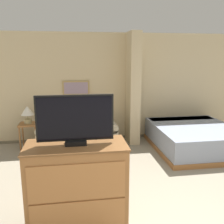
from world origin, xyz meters
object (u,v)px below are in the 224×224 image
(couch, at_px, (78,132))
(bed, at_px, (194,137))
(table_lamp, at_px, (27,112))
(tv, at_px, (75,120))
(tv_dresser, at_px, (77,187))
(coffee_table, at_px, (74,146))

(couch, height_order, bed, couch)
(table_lamp, bearing_deg, tv, -70.23)
(tv_dresser, bearing_deg, couch, 89.12)
(tv_dresser, xyz_separation_m, tv, (-0.00, 0.00, 0.82))
(table_lamp, height_order, bed, table_lamp)
(tv_dresser, bearing_deg, tv, 90.00)
(table_lamp, relative_size, tv, 0.47)
(coffee_table, bearing_deg, table_lamp, 133.45)
(tv_dresser, xyz_separation_m, bed, (2.62, 2.28, -0.26))
(couch, relative_size, tv_dresser, 1.53)
(couch, height_order, coffee_table, couch)
(couch, xyz_separation_m, tv, (-0.04, -2.87, 1.02))
(tv_dresser, distance_m, tv, 0.82)
(couch, relative_size, bed, 0.91)
(coffee_table, relative_size, bed, 0.37)
(tv, bearing_deg, bed, 40.96)
(bed, bearing_deg, tv_dresser, -139.03)
(tv_dresser, height_order, tv, tv)
(tv, bearing_deg, table_lamp, 109.77)
(bed, bearing_deg, coffee_table, -170.76)
(table_lamp, distance_m, tv, 3.14)
(coffee_table, height_order, tv_dresser, tv_dresser)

